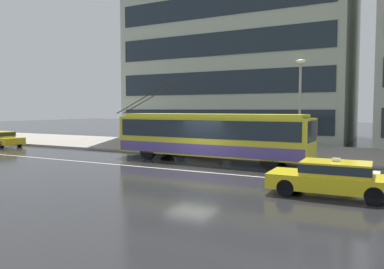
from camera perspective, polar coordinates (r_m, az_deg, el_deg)
ground_plane at (r=20.54m, az=0.00°, el=-4.95°), size 160.00×160.00×0.00m
sidewalk_slab at (r=28.84m, az=8.46°, el=-2.31°), size 80.00×10.00×0.14m
crosswalk_stripe_edge_near at (r=19.42m, az=20.56°, el=-5.70°), size 0.44×4.40×0.01m
crosswalk_stripe_inner_a at (r=19.33m, az=23.22°, el=-5.81°), size 0.44×4.40×0.01m
crosswalk_stripe_center at (r=19.28m, az=25.90°, el=-5.91°), size 0.44×4.40×0.01m
lane_centre_line at (r=19.50m, az=-1.65°, el=-5.42°), size 72.00×0.14×0.01m
trolleybus at (r=22.63m, az=2.80°, el=-0.11°), size 13.02×2.91×4.95m
taxi_oncoming_far at (r=14.60m, az=20.55°, el=-6.03°), size 4.40×1.89×1.39m
bus_shelter at (r=27.19m, az=1.86°, el=1.67°), size 3.98×1.74×2.62m
pedestrian_at_shelter at (r=24.79m, az=12.06°, el=0.48°), size 1.52×1.52×1.94m
pedestrian_approaching_curb at (r=26.19m, az=11.30°, el=0.59°), size 1.13×1.13×1.97m
pedestrian_walking_past at (r=27.09m, az=4.66°, el=0.90°), size 1.25×1.25×1.99m
street_lamp at (r=23.53m, az=16.05°, el=5.11°), size 0.60×0.32×5.97m
office_tower_corner_left at (r=44.31m, az=7.87°, el=16.77°), size 23.25×15.19×26.13m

